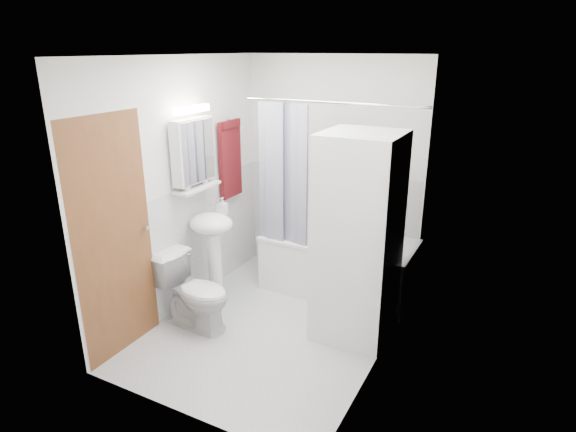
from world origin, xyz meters
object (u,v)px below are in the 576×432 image
at_px(toilet, 195,292).
at_px(washer_dryer, 358,239).
at_px(sink, 212,238).
at_px(bathtub, 338,262).

bearing_deg(toilet, washer_dryer, -63.20).
bearing_deg(washer_dryer, sink, -174.70).
xyz_separation_m(sink, washer_dryer, (1.43, 0.14, 0.21)).
bearing_deg(washer_dryer, bathtub, 122.07).
bearing_deg(toilet, bathtub, -32.82).
xyz_separation_m(washer_dryer, toilet, (-1.33, -0.58, -0.57)).
bearing_deg(bathtub, toilet, -126.06).
relative_size(bathtub, toilet, 2.22).
height_order(bathtub, sink, sink).
bearing_deg(washer_dryer, toilet, -156.57).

